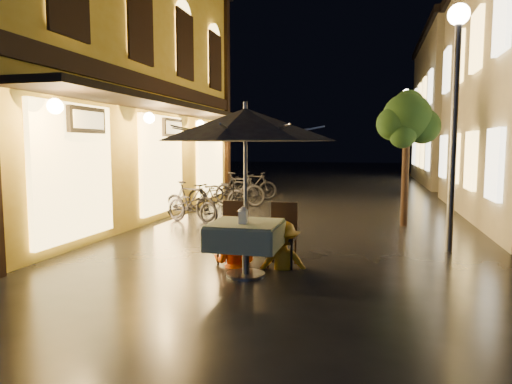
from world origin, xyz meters
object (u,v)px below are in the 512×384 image
(table_lantern, at_px, (243,214))
(bicycle_0, at_px, (193,205))
(streetlamp_near, at_px, (456,83))
(person_orange, at_px, (234,218))
(person_yellow, at_px, (283,223))
(patio_umbrella, at_px, (245,125))
(cafe_table, at_px, (246,236))

(table_lantern, distance_m, bicycle_0, 4.79)
(streetlamp_near, xyz_separation_m, person_orange, (-3.40, -1.78, -2.18))
(person_yellow, bearing_deg, patio_umbrella, 38.95)
(cafe_table, distance_m, patio_umbrella, 1.56)
(patio_umbrella, xyz_separation_m, person_orange, (-0.34, 0.56, -1.41))
(streetlamp_near, xyz_separation_m, bicycle_0, (-5.49, 1.64, -2.48))
(patio_umbrella, xyz_separation_m, person_yellow, (0.43, 0.56, -1.45))
(table_lantern, bearing_deg, patio_umbrella, 90.00)
(table_lantern, relative_size, person_yellow, 0.18)
(streetlamp_near, distance_m, person_orange, 4.42)
(table_lantern, bearing_deg, person_orange, 115.95)
(person_yellow, relative_size, bicycle_0, 0.84)
(streetlamp_near, bearing_deg, bicycle_0, 163.42)
(streetlamp_near, distance_m, patio_umbrella, 3.94)
(cafe_table, distance_m, table_lantern, 0.36)
(cafe_table, relative_size, table_lantern, 3.96)
(cafe_table, xyz_separation_m, person_yellow, (0.43, 0.56, 0.11))
(streetlamp_near, xyz_separation_m, cafe_table, (-3.07, -2.34, -2.33))
(person_orange, height_order, bicycle_0, person_orange)
(cafe_table, distance_m, person_orange, 0.67)
(streetlamp_near, relative_size, bicycle_0, 2.56)
(cafe_table, bearing_deg, person_yellow, 52.40)
(cafe_table, relative_size, person_yellow, 0.71)
(cafe_table, bearing_deg, person_orange, 120.90)
(cafe_table, bearing_deg, streetlamp_near, 37.35)
(person_orange, bearing_deg, bicycle_0, -55.12)
(cafe_table, relative_size, person_orange, 0.67)
(table_lantern, bearing_deg, streetlamp_near, 38.84)
(person_orange, bearing_deg, cafe_table, 124.33)
(patio_umbrella, relative_size, table_lantern, 10.03)
(cafe_table, height_order, person_yellow, person_yellow)
(table_lantern, height_order, person_orange, person_orange)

